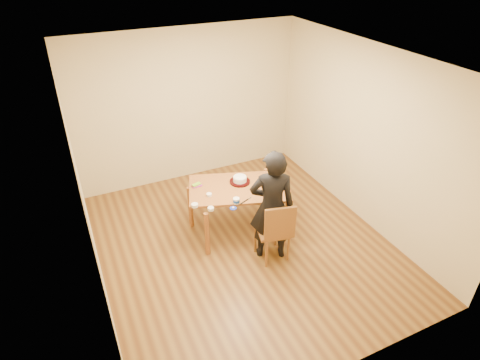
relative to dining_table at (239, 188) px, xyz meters
name	(u,v)px	position (x,y,z in m)	size (l,w,h in m)	color
room_shell	(233,153)	(-0.10, -0.04, 0.62)	(4.00, 4.50, 2.70)	#5B3516
dining_table	(239,188)	(0.00, 0.00, 0.00)	(1.44, 0.86, 0.04)	brown
dining_chair	(272,231)	(0.15, -0.78, -0.28)	(0.40, 0.40, 0.04)	brown
cake_plate	(240,182)	(0.07, 0.12, 0.03)	(0.31, 0.31, 0.02)	red
cake	(240,179)	(0.07, 0.12, 0.07)	(0.20, 0.20, 0.06)	white
frosting_dome	(240,177)	(0.07, 0.12, 0.12)	(0.20, 0.20, 0.03)	white
frosting_tub	(236,201)	(-0.20, -0.36, 0.06)	(0.09, 0.09, 0.08)	white
frosting_lid	(233,208)	(-0.29, -0.45, 0.02)	(0.10, 0.10, 0.01)	#182A9F
frosting_dollop	(233,207)	(-0.29, -0.45, 0.03)	(0.04, 0.04, 0.02)	white
ramekin_green	(211,209)	(-0.58, -0.36, 0.04)	(0.08, 0.08, 0.04)	white
ramekin_yellow	(209,195)	(-0.47, -0.03, 0.04)	(0.08, 0.08, 0.04)	white
ramekin_multi	(195,205)	(-0.75, -0.19, 0.04)	(0.09, 0.09, 0.04)	white
candy_box_pink	(197,186)	(-0.55, 0.28, 0.03)	(0.14, 0.07, 0.02)	#C32EA1
candy_box_green	(196,184)	(-0.55, 0.29, 0.05)	(0.13, 0.06, 0.02)	#1F931B
spatula	(244,202)	(-0.08, -0.37, 0.02)	(0.16, 0.02, 0.01)	black
person	(272,206)	(0.15, -0.73, 0.10)	(0.60, 0.40, 1.66)	black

